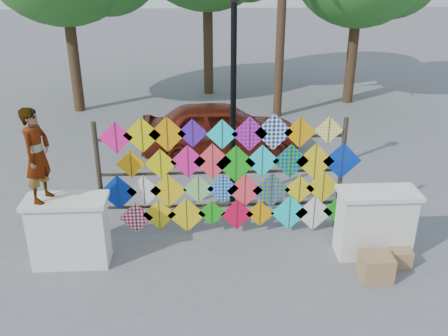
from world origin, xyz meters
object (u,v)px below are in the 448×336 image
at_px(lamppost, 233,82).
at_px(vendor_woman, 37,155).
at_px(kite_rack, 228,176).
at_px(sedan, 221,129).

bearing_deg(lamppost, vendor_woman, -146.60).
xyz_separation_m(kite_rack, sedan, (0.05, 4.05, -0.49)).
bearing_deg(vendor_woman, sedan, -16.01).
relative_size(kite_rack, vendor_woman, 3.11).
relative_size(kite_rack, lamppost, 1.12).
xyz_separation_m(vendor_woman, lamppost, (3.34, 2.20, 0.61)).
distance_m(vendor_woman, sedan, 6.07).
xyz_separation_m(vendor_woman, sedan, (3.20, 4.98, -1.36)).
bearing_deg(sedan, lamppost, 179.95).
relative_size(vendor_woman, sedan, 0.38).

